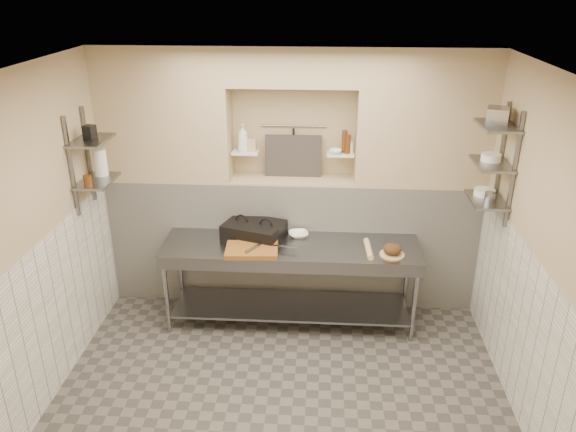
# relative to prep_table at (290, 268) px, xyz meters

# --- Properties ---
(floor) EXTENTS (4.00, 3.90, 0.10)m
(floor) POSITION_rel_prep_table_xyz_m (-0.01, -1.18, -0.69)
(floor) COLOR #59544F
(floor) RESTS_ON ground
(ceiling) EXTENTS (4.00, 3.90, 0.10)m
(ceiling) POSITION_rel_prep_table_xyz_m (-0.01, -1.18, 2.21)
(ceiling) COLOR silver
(ceiling) RESTS_ON ground
(wall_left) EXTENTS (0.10, 3.90, 2.80)m
(wall_left) POSITION_rel_prep_table_xyz_m (-2.06, -1.18, 0.76)
(wall_left) COLOR tan
(wall_left) RESTS_ON ground
(wall_right) EXTENTS (0.10, 3.90, 2.80)m
(wall_right) POSITION_rel_prep_table_xyz_m (2.04, -1.18, 0.76)
(wall_right) COLOR tan
(wall_right) RESTS_ON ground
(wall_back) EXTENTS (4.00, 0.10, 2.80)m
(wall_back) POSITION_rel_prep_table_xyz_m (-0.01, 0.82, 0.76)
(wall_back) COLOR tan
(wall_back) RESTS_ON ground
(backwall_lower) EXTENTS (4.00, 0.40, 1.40)m
(backwall_lower) POSITION_rel_prep_table_xyz_m (-0.01, 0.57, 0.06)
(backwall_lower) COLOR white
(backwall_lower) RESTS_ON floor
(alcove_sill) EXTENTS (1.30, 0.40, 0.02)m
(alcove_sill) POSITION_rel_prep_table_xyz_m (-0.01, 0.57, 0.77)
(alcove_sill) COLOR tan
(alcove_sill) RESTS_ON backwall_lower
(backwall_pillar_left) EXTENTS (1.35, 0.40, 1.40)m
(backwall_pillar_left) POSITION_rel_prep_table_xyz_m (-1.34, 0.57, 1.46)
(backwall_pillar_left) COLOR tan
(backwall_pillar_left) RESTS_ON backwall_lower
(backwall_pillar_right) EXTENTS (1.35, 0.40, 1.40)m
(backwall_pillar_right) POSITION_rel_prep_table_xyz_m (1.31, 0.57, 1.46)
(backwall_pillar_right) COLOR tan
(backwall_pillar_right) RESTS_ON backwall_lower
(backwall_header) EXTENTS (1.30, 0.40, 0.40)m
(backwall_header) POSITION_rel_prep_table_xyz_m (-0.01, 0.57, 1.96)
(backwall_header) COLOR tan
(backwall_header) RESTS_ON backwall_lower
(wainscot_left) EXTENTS (0.02, 3.90, 1.40)m
(wainscot_left) POSITION_rel_prep_table_xyz_m (-2.00, -1.18, 0.06)
(wainscot_left) COLOR white
(wainscot_left) RESTS_ON floor
(wainscot_right) EXTENTS (0.02, 3.90, 1.40)m
(wainscot_right) POSITION_rel_prep_table_xyz_m (1.98, -1.18, 0.06)
(wainscot_right) COLOR white
(wainscot_right) RESTS_ON floor
(alcove_shelf_left) EXTENTS (0.28, 0.16, 0.02)m
(alcove_shelf_left) POSITION_rel_prep_table_xyz_m (-0.51, 0.57, 1.06)
(alcove_shelf_left) COLOR white
(alcove_shelf_left) RESTS_ON backwall_lower
(alcove_shelf_right) EXTENTS (0.28, 0.16, 0.02)m
(alcove_shelf_right) POSITION_rel_prep_table_xyz_m (0.49, 0.57, 1.06)
(alcove_shelf_right) COLOR white
(alcove_shelf_right) RESTS_ON backwall_lower
(utensil_rail) EXTENTS (0.70, 0.02, 0.02)m
(utensil_rail) POSITION_rel_prep_table_xyz_m (-0.01, 0.74, 1.31)
(utensil_rail) COLOR gray
(utensil_rail) RESTS_ON wall_back
(hanging_steel) EXTENTS (0.02, 0.02, 0.30)m
(hanging_steel) POSITION_rel_prep_table_xyz_m (-0.01, 0.72, 1.14)
(hanging_steel) COLOR black
(hanging_steel) RESTS_ON utensil_rail
(splash_panel) EXTENTS (0.60, 0.08, 0.45)m
(splash_panel) POSITION_rel_prep_table_xyz_m (-0.01, 0.67, 1.00)
(splash_panel) COLOR #383330
(splash_panel) RESTS_ON alcove_sill
(shelf_rail_left_a) EXTENTS (0.03, 0.03, 0.95)m
(shelf_rail_left_a) POSITION_rel_prep_table_xyz_m (-1.99, 0.07, 1.16)
(shelf_rail_left_a) COLOR slate
(shelf_rail_left_a) RESTS_ON wall_left
(shelf_rail_left_b) EXTENTS (0.03, 0.03, 0.95)m
(shelf_rail_left_b) POSITION_rel_prep_table_xyz_m (-1.99, -0.33, 1.16)
(shelf_rail_left_b) COLOR slate
(shelf_rail_left_b) RESTS_ON wall_left
(wall_shelf_left_lower) EXTENTS (0.30, 0.50, 0.02)m
(wall_shelf_left_lower) POSITION_rel_prep_table_xyz_m (-1.85, -0.13, 0.96)
(wall_shelf_left_lower) COLOR slate
(wall_shelf_left_lower) RESTS_ON wall_left
(wall_shelf_left_upper) EXTENTS (0.30, 0.50, 0.03)m
(wall_shelf_left_upper) POSITION_rel_prep_table_xyz_m (-1.85, -0.13, 1.36)
(wall_shelf_left_upper) COLOR slate
(wall_shelf_left_upper) RESTS_ON wall_left
(shelf_rail_right_a) EXTENTS (0.03, 0.03, 1.05)m
(shelf_rail_right_a) POSITION_rel_prep_table_xyz_m (1.96, 0.07, 1.21)
(shelf_rail_right_a) COLOR slate
(shelf_rail_right_a) RESTS_ON wall_right
(shelf_rail_right_b) EXTENTS (0.03, 0.03, 1.05)m
(shelf_rail_right_b) POSITION_rel_prep_table_xyz_m (1.96, -0.33, 1.21)
(shelf_rail_right_b) COLOR slate
(shelf_rail_right_b) RESTS_ON wall_right
(wall_shelf_right_lower) EXTENTS (0.30, 0.50, 0.02)m
(wall_shelf_right_lower) POSITION_rel_prep_table_xyz_m (1.83, -0.13, 0.86)
(wall_shelf_right_lower) COLOR slate
(wall_shelf_right_lower) RESTS_ON wall_right
(wall_shelf_right_mid) EXTENTS (0.30, 0.50, 0.02)m
(wall_shelf_right_mid) POSITION_rel_prep_table_xyz_m (1.83, -0.13, 1.21)
(wall_shelf_right_mid) COLOR slate
(wall_shelf_right_mid) RESTS_ON wall_right
(wall_shelf_right_upper) EXTENTS (0.30, 0.50, 0.03)m
(wall_shelf_right_upper) POSITION_rel_prep_table_xyz_m (1.83, -0.13, 1.56)
(wall_shelf_right_upper) COLOR slate
(wall_shelf_right_upper) RESTS_ON wall_right
(prep_table) EXTENTS (2.60, 0.70, 0.90)m
(prep_table) POSITION_rel_prep_table_xyz_m (0.00, 0.00, 0.00)
(prep_table) COLOR gray
(prep_table) RESTS_ON floor
(panini_press) EXTENTS (0.69, 0.59, 0.16)m
(panini_press) POSITION_rel_prep_table_xyz_m (-0.39, 0.19, 0.34)
(panini_press) COLOR black
(panini_press) RESTS_ON prep_table
(cutting_board) EXTENTS (0.53, 0.39, 0.05)m
(cutting_board) POSITION_rel_prep_table_xyz_m (-0.37, -0.16, 0.28)
(cutting_board) COLOR brown
(cutting_board) RESTS_ON prep_table
(knife_blade) EXTENTS (0.27, 0.07, 0.01)m
(knife_blade) POSITION_rel_prep_table_xyz_m (-0.05, -0.12, 0.31)
(knife_blade) COLOR gray
(knife_blade) RESTS_ON cutting_board
(tongs) EXTENTS (0.17, 0.25, 0.03)m
(tongs) POSITION_rel_prep_table_xyz_m (-0.34, -0.17, 0.32)
(tongs) COLOR gray
(tongs) RESTS_ON cutting_board
(mixing_bowl) EXTENTS (0.24, 0.24, 0.05)m
(mixing_bowl) POSITION_rel_prep_table_xyz_m (0.07, 0.22, 0.28)
(mixing_bowl) COLOR white
(mixing_bowl) RESTS_ON prep_table
(rolling_pin) EXTENTS (0.08, 0.39, 0.06)m
(rolling_pin) POSITION_rel_prep_table_xyz_m (0.78, -0.08, 0.29)
(rolling_pin) COLOR #DDB97C
(rolling_pin) RESTS_ON prep_table
(bread_board) EXTENTS (0.24, 0.24, 0.01)m
(bread_board) POSITION_rel_prep_table_xyz_m (1.00, -0.14, 0.26)
(bread_board) COLOR #DDB97C
(bread_board) RESTS_ON prep_table
(bread_loaf) EXTENTS (0.18, 0.18, 0.11)m
(bread_loaf) POSITION_rel_prep_table_xyz_m (1.00, -0.14, 0.33)
(bread_loaf) COLOR #4C2D19
(bread_loaf) RESTS_ON bread_board
(bottle_soap) EXTENTS (0.11, 0.11, 0.29)m
(bottle_soap) POSITION_rel_prep_table_xyz_m (-0.53, 0.56, 1.22)
(bottle_soap) COLOR white
(bottle_soap) RESTS_ON alcove_shelf_left
(jar_alcove) EXTENTS (0.09, 0.09, 0.13)m
(jar_alcove) POSITION_rel_prep_table_xyz_m (-0.44, 0.57, 1.14)
(jar_alcove) COLOR tan
(jar_alcove) RESTS_ON alcove_shelf_left
(bowl_alcove) EXTENTS (0.16, 0.16, 0.04)m
(bowl_alcove) POSITION_rel_prep_table_xyz_m (0.43, 0.55, 1.09)
(bowl_alcove) COLOR white
(bowl_alcove) RESTS_ON alcove_shelf_right
(condiment_a) EXTENTS (0.05, 0.05, 0.20)m
(condiment_a) POSITION_rel_prep_table_xyz_m (0.56, 0.56, 1.17)
(condiment_a) COLOR #52290F
(condiment_a) RESTS_ON alcove_shelf_right
(condiment_b) EXTENTS (0.06, 0.06, 0.23)m
(condiment_b) POSITION_rel_prep_table_xyz_m (0.52, 0.60, 1.19)
(condiment_b) COLOR #52290F
(condiment_b) RESTS_ON alcove_shelf_right
(condiment_c) EXTENTS (0.07, 0.07, 0.12)m
(condiment_c) POSITION_rel_prep_table_xyz_m (0.59, 0.59, 1.13)
(condiment_c) COLOR white
(condiment_c) RESTS_ON alcove_shelf_right
(jug_left) EXTENTS (0.13, 0.13, 0.26)m
(jug_left) POSITION_rel_prep_table_xyz_m (-1.85, 0.00, 1.10)
(jug_left) COLOR white
(jug_left) RESTS_ON wall_shelf_left_lower
(jar_left) EXTENTS (0.08, 0.08, 0.11)m
(jar_left) POSITION_rel_prep_table_xyz_m (-1.85, -0.33, 1.03)
(jar_left) COLOR #52290F
(jar_left) RESTS_ON wall_shelf_left_lower
(box_left_upper) EXTENTS (0.12, 0.12, 0.13)m
(box_left_upper) POSITION_rel_prep_table_xyz_m (-1.85, -0.14, 1.44)
(box_left_upper) COLOR black
(box_left_upper) RESTS_ON wall_shelf_left_upper
(bowl_right) EXTENTS (0.19, 0.19, 0.06)m
(bowl_right) POSITION_rel_prep_table_xyz_m (1.83, -0.04, 0.90)
(bowl_right) COLOR white
(bowl_right) RESTS_ON wall_shelf_right_lower
(canister_right) EXTENTS (0.09, 0.09, 0.09)m
(canister_right) POSITION_rel_prep_table_xyz_m (1.83, -0.22, 0.92)
(canister_right) COLOR gray
(canister_right) RESTS_ON wall_shelf_right_lower
(bowl_right_mid) EXTENTS (0.18, 0.18, 0.07)m
(bowl_right_mid) POSITION_rel_prep_table_xyz_m (1.83, -0.08, 1.25)
(bowl_right_mid) COLOR white
(bowl_right_mid) RESTS_ON wall_shelf_right_mid
(basket_right) EXTENTS (0.24, 0.26, 0.14)m
(basket_right) POSITION_rel_prep_table_xyz_m (1.83, -0.10, 1.64)
(basket_right) COLOR gray
(basket_right) RESTS_ON wall_shelf_right_upper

